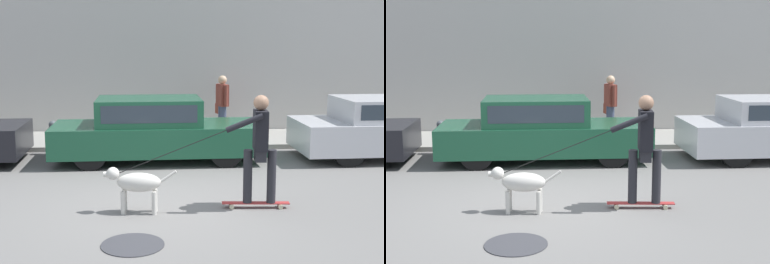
{
  "view_description": "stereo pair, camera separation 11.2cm",
  "coord_description": "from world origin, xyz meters",
  "views": [
    {
      "loc": [
        -0.21,
        -8.04,
        2.52
      ],
      "look_at": [
        0.4,
        1.13,
        0.95
      ],
      "focal_mm": 50.0,
      "sensor_mm": 36.0,
      "label": 1
    },
    {
      "loc": [
        -0.1,
        -8.05,
        2.52
      ],
      "look_at": [
        0.4,
        1.13,
        0.95
      ],
      "focal_mm": 50.0,
      "sensor_mm": 36.0,
      "label": 2
    }
  ],
  "objects": [
    {
      "name": "sidewalk_curb",
      "position": [
        0.0,
        5.28,
        0.06
      ],
      "size": [
        30.0,
        2.25,
        0.11
      ],
      "color": "gray",
      "rests_on": "ground_plane"
    },
    {
      "name": "pedestrian_with_bag",
      "position": [
        1.46,
        5.56,
        0.96
      ],
      "size": [
        0.3,
        0.69,
        1.54
      ],
      "rotation": [
        0.0,
        0.0,
        0.25
      ],
      "color": "#3D4760",
      "rests_on": "sidewalk_curb"
    },
    {
      "name": "dog",
      "position": [
        -0.53,
        -0.38,
        0.45
      ],
      "size": [
        1.08,
        0.35,
        0.69
      ],
      "rotation": [
        0.0,
        0.0,
        3.04
      ],
      "color": "beige",
      "rests_on": "ground_plane"
    },
    {
      "name": "back_wall",
      "position": [
        0.0,
        6.58,
        2.21
      ],
      "size": [
        32.0,
        0.3,
        4.41
      ],
      "color": "#B2ADA8",
      "rests_on": "ground_plane"
    },
    {
      "name": "manhole_cover",
      "position": [
        -0.53,
        -1.66,
        0.01
      ],
      "size": [
        0.8,
        0.8,
        0.01
      ],
      "color": "#38383D",
      "rests_on": "ground_plane"
    },
    {
      "name": "ground_plane",
      "position": [
        0.0,
        0.0,
        0.0
      ],
      "size": [
        36.0,
        36.0,
        0.0
      ],
      "primitive_type": "plane",
      "color": "slate"
    },
    {
      "name": "skateboarder",
      "position": [
        1.32,
        -0.26,
        1.0
      ],
      "size": [
        2.67,
        0.56,
        1.73
      ],
      "rotation": [
        0.0,
        0.0,
        3.07
      ],
      "color": "beige",
      "rests_on": "ground_plane"
    },
    {
      "name": "fire_hydrant",
      "position": [
        -2.54,
        3.91,
        0.4
      ],
      "size": [
        0.18,
        0.18,
        0.77
      ],
      "color": "#4C5156",
      "rests_on": "ground_plane"
    },
    {
      "name": "parked_car_1",
      "position": [
        -0.25,
        3.09,
        0.65
      ],
      "size": [
        4.41,
        1.78,
        1.35
      ],
      "rotation": [
        0.0,
        0.0,
        0.03
      ],
      "color": "black",
      "rests_on": "ground_plane"
    }
  ]
}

